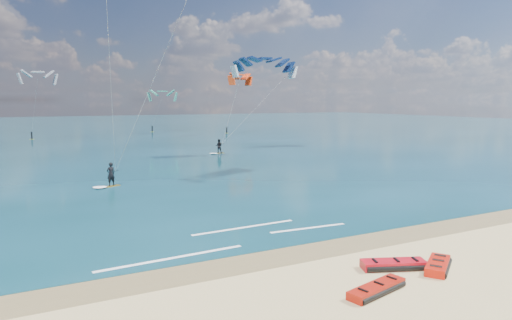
% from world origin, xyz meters
% --- Properties ---
extents(ground, '(320.00, 320.00, 0.00)m').
position_xyz_m(ground, '(0.00, 40.00, 0.00)').
color(ground, tan).
rests_on(ground, ground).
extents(wet_sand_strip, '(320.00, 2.40, 0.01)m').
position_xyz_m(wet_sand_strip, '(0.00, 3.00, 0.00)').
color(wet_sand_strip, brown).
rests_on(wet_sand_strip, ground).
extents(sea, '(320.00, 200.00, 0.04)m').
position_xyz_m(sea, '(0.00, 104.00, 0.02)').
color(sea, '#0A3239').
rests_on(sea, ground).
extents(packed_kite_left, '(3.18, 1.70, 0.38)m').
position_xyz_m(packed_kite_left, '(2.14, -2.21, 0.00)').
color(packed_kite_left, '#B11709').
rests_on(packed_kite_left, ground).
extents(packed_kite_mid, '(3.24, 2.23, 0.44)m').
position_xyz_m(packed_kite_mid, '(4.53, -0.60, 0.00)').
color(packed_kite_mid, red).
rests_on(packed_kite_mid, ground).
extents(packed_kite_right, '(2.76, 2.41, 0.43)m').
position_xyz_m(packed_kite_right, '(6.17, -1.56, 0.00)').
color(packed_kite_right, red).
rests_on(packed_kite_right, ground).
extents(kitesurfer_main, '(9.26, 11.88, 20.29)m').
position_xyz_m(kitesurfer_main, '(-2.12, 20.12, 10.42)').
color(kitesurfer_main, gold).
rests_on(kitesurfer_main, sea).
extents(kitesurfer_far, '(13.51, 4.81, 14.66)m').
position_xyz_m(kitesurfer_far, '(17.49, 41.25, 7.95)').
color(kitesurfer_far, gold).
rests_on(kitesurfer_far, sea).
extents(shoreline_foam, '(14.37, 3.65, 0.01)m').
position_xyz_m(shoreline_foam, '(0.29, 6.43, 0.04)').
color(shoreline_foam, white).
rests_on(shoreline_foam, ground).
extents(distant_kites, '(87.67, 38.30, 14.02)m').
position_xyz_m(distant_kites, '(-10.83, 79.08, 5.70)').
color(distant_kites, '#318772').
rests_on(distant_kites, ground).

